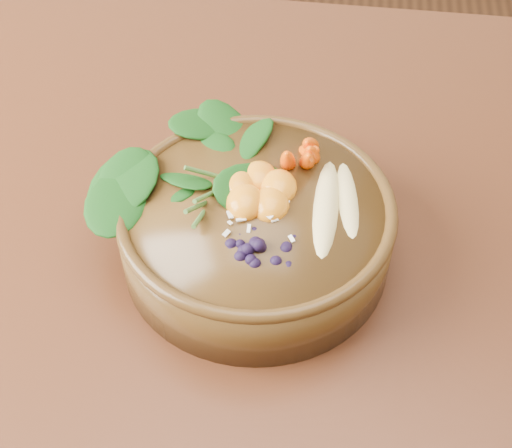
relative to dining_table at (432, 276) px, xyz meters
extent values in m
cylinder|color=#331C0C|center=(-0.72, 0.37, -0.30)|extent=(0.07, 0.07, 0.71)
cube|color=#432213|center=(0.00, 0.00, 0.07)|extent=(1.60, 0.90, 0.04)
cylinder|color=#4E3315|center=(-0.20, -0.07, 0.13)|extent=(0.31, 0.31, 0.08)
ellipsoid|color=#E0CC84|center=(-0.12, -0.05, 0.18)|extent=(0.05, 0.15, 0.02)
ellipsoid|color=#E0CC84|center=(-0.14, -0.07, 0.18)|extent=(0.03, 0.15, 0.02)
camera|label=1|loc=(-0.14, -0.56, 0.67)|focal=50.00mm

